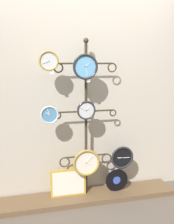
{
  "coord_description": "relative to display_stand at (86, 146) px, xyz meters",
  "views": [
    {
      "loc": [
        -0.71,
        -2.52,
        1.66
      ],
      "look_at": [
        0.0,
        0.36,
        1.09
      ],
      "focal_mm": 42.0,
      "sensor_mm": 36.0,
      "label": 1
    }
  ],
  "objects": [
    {
      "name": "clock_middle_left",
      "position": [
        -0.44,
        -0.1,
        0.42
      ],
      "size": [
        0.2,
        0.04,
        0.2
      ],
      "color": "#4C84B2"
    },
    {
      "name": "price_tag_mid",
      "position": [
        0.0,
        -0.11,
        0.78
      ],
      "size": [
        0.04,
        0.0,
        0.03
      ],
      "color": "white"
    },
    {
      "name": "display_stand",
      "position": [
        0.0,
        0.0,
        0.0
      ],
      "size": [
        0.76,
        0.35,
        1.92
      ],
      "color": "#382D1E",
      "rests_on": "ground_plane"
    },
    {
      "name": "ground_plane",
      "position": [
        0.0,
        -0.41,
        -0.67
      ],
      "size": [
        12.0,
        12.0,
        0.0
      ],
      "primitive_type": "plane",
      "color": "brown"
    },
    {
      "name": "clock_bottom_right",
      "position": [
        0.44,
        -0.08,
        -0.16
      ],
      "size": [
        0.29,
        0.04,
        0.29
      ],
      "color": "black"
    },
    {
      "name": "clock_top_center",
      "position": [
        -0.03,
        -0.11,
        0.94
      ],
      "size": [
        0.28,
        0.04,
        0.28
      ],
      "color": "#60A8DB"
    },
    {
      "name": "shop_wall",
      "position": [
        0.0,
        0.16,
        0.73
      ],
      "size": [
        4.4,
        0.04,
        2.8
      ],
      "color": "#BCB2A3",
      "rests_on": "ground_plane"
    },
    {
      "name": "clock_bottom_center",
      "position": [
        -0.02,
        -0.11,
        -0.17
      ],
      "size": [
        0.33,
        0.04,
        0.33
      ],
      "color": "silver"
    },
    {
      "name": "picture_frame",
      "position": [
        -0.23,
        -0.04,
        -0.44
      ],
      "size": [
        0.43,
        0.02,
        0.34
      ],
      "color": "gold",
      "rests_on": "low_shelf"
    },
    {
      "name": "low_shelf",
      "position": [
        0.0,
        -0.06,
        -0.64
      ],
      "size": [
        2.2,
        0.36,
        0.06
      ],
      "color": "brown",
      "rests_on": "ground_plane"
    },
    {
      "name": "clock_top_left",
      "position": [
        -0.43,
        -0.1,
        1.0
      ],
      "size": [
        0.21,
        0.04,
        0.21
      ],
      "color": "silver"
    },
    {
      "name": "clock_middle_center",
      "position": [
        -0.02,
        -0.1,
        0.45
      ],
      "size": [
        0.22,
        0.04,
        0.22
      ],
      "color": "silver"
    },
    {
      "name": "price_tag_upper",
      "position": [
        -0.4,
        -0.11,
        0.88
      ],
      "size": [
        0.04,
        0.0,
        0.03
      ],
      "color": "white"
    },
    {
      "name": "vinyl_record",
      "position": [
        0.38,
        -0.06,
        -0.46
      ],
      "size": [
        0.29,
        0.01,
        0.29
      ],
      "color": "black",
      "rests_on": "low_shelf"
    }
  ]
}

